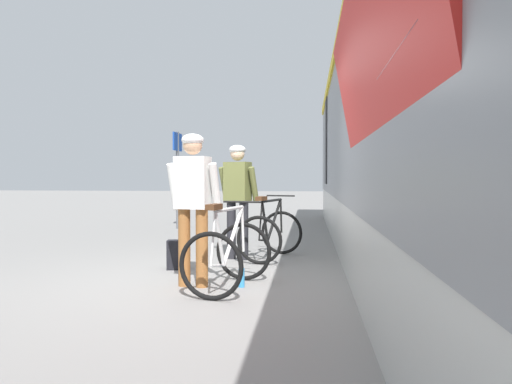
{
  "coord_description": "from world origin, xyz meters",
  "views": [
    {
      "loc": [
        1.26,
        -5.6,
        1.25
      ],
      "look_at": [
        0.49,
        1.32,
        1.05
      ],
      "focal_mm": 33.48,
      "sensor_mm": 36.0,
      "label": 1
    }
  ],
  "objects_px": {
    "train_car": "(499,109)",
    "cyclist_near_in_white": "(193,195)",
    "bicycle_near_white": "(228,254)",
    "backpack_on_platform": "(178,255)",
    "cyclist_far_in_olive": "(238,191)",
    "platform_sign_post": "(178,163)",
    "bicycle_far_black": "(271,233)",
    "water_bottle_near_the_bikes": "(242,278)"
  },
  "relations": [
    {
      "from": "bicycle_far_black",
      "to": "train_car",
      "type": "bearing_deg",
      "value": -40.02
    },
    {
      "from": "bicycle_far_black",
      "to": "cyclist_near_in_white",
      "type": "bearing_deg",
      "value": -110.78
    },
    {
      "from": "water_bottle_near_the_bikes",
      "to": "cyclist_far_in_olive",
      "type": "bearing_deg",
      "value": 99.87
    },
    {
      "from": "cyclist_far_in_olive",
      "to": "bicycle_far_black",
      "type": "height_order",
      "value": "cyclist_far_in_olive"
    },
    {
      "from": "backpack_on_platform",
      "to": "cyclist_near_in_white",
      "type": "bearing_deg",
      "value": -73.37
    },
    {
      "from": "bicycle_far_black",
      "to": "backpack_on_platform",
      "type": "xyz_separation_m",
      "value": [
        -1.21,
        -0.97,
        -0.2
      ]
    },
    {
      "from": "train_car",
      "to": "cyclist_far_in_olive",
      "type": "bearing_deg",
      "value": 145.86
    },
    {
      "from": "bicycle_near_white",
      "to": "bicycle_far_black",
      "type": "distance_m",
      "value": 2.1
    },
    {
      "from": "platform_sign_post",
      "to": "backpack_on_platform",
      "type": "bearing_deg",
      "value": -74.36
    },
    {
      "from": "bicycle_near_white",
      "to": "bicycle_far_black",
      "type": "xyz_separation_m",
      "value": [
        0.31,
        2.08,
        0.0
      ]
    },
    {
      "from": "cyclist_near_in_white",
      "to": "platform_sign_post",
      "type": "bearing_deg",
      "value": 107.24
    },
    {
      "from": "train_car",
      "to": "platform_sign_post",
      "type": "relative_size",
      "value": 9.02
    },
    {
      "from": "water_bottle_near_the_bikes",
      "to": "platform_sign_post",
      "type": "xyz_separation_m",
      "value": [
        -2.47,
        6.14,
        1.52
      ]
    },
    {
      "from": "water_bottle_near_the_bikes",
      "to": "platform_sign_post",
      "type": "distance_m",
      "value": 6.79
    },
    {
      "from": "train_car",
      "to": "backpack_on_platform",
      "type": "height_order",
      "value": "train_car"
    },
    {
      "from": "train_car",
      "to": "backpack_on_platform",
      "type": "distance_m",
      "value": 4.3
    },
    {
      "from": "cyclist_near_in_white",
      "to": "backpack_on_platform",
      "type": "xyz_separation_m",
      "value": [
        -0.46,
        0.99,
        -0.85
      ]
    },
    {
      "from": "water_bottle_near_the_bikes",
      "to": "platform_sign_post",
      "type": "relative_size",
      "value": 0.09
    },
    {
      "from": "bicycle_near_white",
      "to": "cyclist_far_in_olive",
      "type": "bearing_deg",
      "value": 95.61
    },
    {
      "from": "cyclist_far_in_olive",
      "to": "water_bottle_near_the_bikes",
      "type": "xyz_separation_m",
      "value": [
        0.33,
        -1.88,
        -0.95
      ]
    },
    {
      "from": "cyclist_near_in_white",
      "to": "water_bottle_near_the_bikes",
      "type": "xyz_separation_m",
      "value": [
        0.56,
        0.01,
        -0.95
      ]
    },
    {
      "from": "train_car",
      "to": "platform_sign_post",
      "type": "height_order",
      "value": "train_car"
    },
    {
      "from": "cyclist_near_in_white",
      "to": "water_bottle_near_the_bikes",
      "type": "height_order",
      "value": "cyclist_near_in_white"
    },
    {
      "from": "train_car",
      "to": "bicycle_near_white",
      "type": "height_order",
      "value": "train_car"
    },
    {
      "from": "bicycle_far_black",
      "to": "water_bottle_near_the_bikes",
      "type": "relative_size",
      "value": 5.73
    },
    {
      "from": "backpack_on_platform",
      "to": "platform_sign_post",
      "type": "relative_size",
      "value": 0.17
    },
    {
      "from": "cyclist_far_in_olive",
      "to": "platform_sign_post",
      "type": "height_order",
      "value": "platform_sign_post"
    },
    {
      "from": "bicycle_far_black",
      "to": "water_bottle_near_the_bikes",
      "type": "bearing_deg",
      "value": -95.35
    },
    {
      "from": "platform_sign_post",
      "to": "water_bottle_near_the_bikes",
      "type": "bearing_deg",
      "value": -68.07
    },
    {
      "from": "cyclist_far_in_olive",
      "to": "platform_sign_post",
      "type": "bearing_deg",
      "value": 116.75
    },
    {
      "from": "cyclist_near_in_white",
      "to": "cyclist_far_in_olive",
      "type": "distance_m",
      "value": 1.91
    },
    {
      "from": "bicycle_far_black",
      "to": "platform_sign_post",
      "type": "distance_m",
      "value": 5.11
    },
    {
      "from": "train_car",
      "to": "bicycle_near_white",
      "type": "xyz_separation_m",
      "value": [
        -2.85,
        0.05,
        -1.56
      ]
    },
    {
      "from": "cyclist_far_in_olive",
      "to": "backpack_on_platform",
      "type": "distance_m",
      "value": 1.43
    },
    {
      "from": "train_car",
      "to": "cyclist_near_in_white",
      "type": "xyz_separation_m",
      "value": [
        -3.28,
        0.17,
        -0.91
      ]
    },
    {
      "from": "train_car",
      "to": "bicycle_far_black",
      "type": "xyz_separation_m",
      "value": [
        -2.54,
        2.13,
        -1.56
      ]
    },
    {
      "from": "train_car",
      "to": "cyclist_far_in_olive",
      "type": "xyz_separation_m",
      "value": [
        -3.05,
        2.07,
        -0.91
      ]
    },
    {
      "from": "cyclist_far_in_olive",
      "to": "train_car",
      "type": "bearing_deg",
      "value": -34.14
    },
    {
      "from": "backpack_on_platform",
      "to": "water_bottle_near_the_bikes",
      "type": "distance_m",
      "value": 1.42
    },
    {
      "from": "cyclist_near_in_white",
      "to": "cyclist_far_in_olive",
      "type": "height_order",
      "value": "same"
    },
    {
      "from": "cyclist_far_in_olive",
      "to": "bicycle_near_white",
      "type": "height_order",
      "value": "cyclist_far_in_olive"
    },
    {
      "from": "bicycle_near_white",
      "to": "bicycle_far_black",
      "type": "height_order",
      "value": "same"
    }
  ]
}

